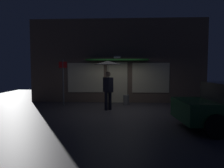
# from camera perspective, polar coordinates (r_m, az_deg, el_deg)

# --- Properties ---
(ground_plane) EXTENTS (18.00, 18.00, 0.00)m
(ground_plane) POSITION_cam_1_polar(r_m,az_deg,el_deg) (9.15, 1.08, -7.28)
(ground_plane) COLOR #38353A
(building_facade) EXTENTS (9.55, 1.00, 4.52)m
(building_facade) POSITION_cam_1_polar(r_m,az_deg,el_deg) (11.32, 1.48, 6.26)
(building_facade) COLOR brown
(building_facade) RESTS_ON ground
(person_with_umbrella) EXTENTS (1.22, 1.22, 2.17)m
(person_with_umbrella) POSITION_cam_1_polar(r_m,az_deg,el_deg) (9.04, -1.10, 3.47)
(person_with_umbrella) COLOR black
(person_with_umbrella) RESTS_ON ground
(street_sign_post) EXTENTS (0.40, 0.07, 2.27)m
(street_sign_post) POSITION_cam_1_polar(r_m,az_deg,el_deg) (10.35, -13.33, 1.15)
(street_sign_post) COLOR #595B60
(street_sign_post) RESTS_ON ground
(sidewalk_bollard) EXTENTS (0.30, 0.30, 0.49)m
(sidewalk_bollard) POSITION_cam_1_polar(r_m,az_deg,el_deg) (10.61, 3.91, -4.37)
(sidewalk_bollard) COLOR slate
(sidewalk_bollard) RESTS_ON ground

